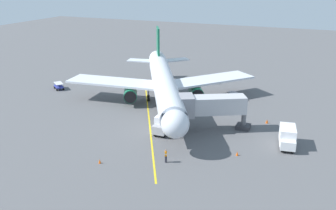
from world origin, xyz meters
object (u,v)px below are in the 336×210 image
object	(u,v)px
baggage_cart_portside	(59,86)
safety_cone_wing_port	(100,161)
jet_bridge	(207,106)
box_truck_starboard_side	(288,137)
airplane	(164,83)
ground_crew_wing_walker	(221,105)
baggage_cart_near_nose	(235,96)
safety_cone_wing_starboard	(237,154)
ground_crew_marshaller	(166,156)
box_truck_rear_apron	(164,123)
safety_cone_nose_left	(267,122)
safety_cone_nose_right	(267,122)

from	to	relation	value
baggage_cart_portside	safety_cone_wing_port	xyz separation A→B (m)	(-24.60, 22.85, -0.38)
jet_bridge	box_truck_starboard_side	world-z (taller)	jet_bridge
airplane	ground_crew_wing_walker	xyz separation A→B (m)	(-9.82, -1.91, -3.12)
baggage_cart_near_nose	safety_cone_wing_starboard	xyz separation A→B (m)	(-5.62, 21.70, -0.38)
ground_crew_marshaller	box_truck_rear_apron	xyz separation A→B (m)	(3.89, -8.36, 0.50)
safety_cone_nose_left	safety_cone_nose_right	size ratio (longest dim) A/B	1.00
baggage_cart_portside	box_truck_starboard_side	world-z (taller)	box_truck_starboard_side
airplane	ground_crew_marshaller	distance (m)	20.99
box_truck_rear_apron	baggage_cart_near_nose	bearing A→B (deg)	-107.58
jet_bridge	baggage_cart_near_nose	world-z (taller)	jet_bridge
safety_cone_nose_left	airplane	bearing A→B (deg)	-3.95
ground_crew_marshaller	baggage_cart_near_nose	bearing A→B (deg)	-94.24
ground_crew_marshaller	safety_cone_wing_starboard	bearing A→B (deg)	-145.58
baggage_cart_portside	safety_cone_wing_starboard	bearing A→B (deg)	160.23
jet_bridge	safety_cone_wing_port	world-z (taller)	jet_bridge
jet_bridge	ground_crew_marshaller	size ratio (longest dim) A/B	6.38
jet_bridge	safety_cone_nose_left	size ratio (longest dim) A/B	19.84
baggage_cart_near_nose	box_truck_starboard_side	xyz separation A→B (m)	(-11.08, 16.51, 0.73)
baggage_cart_portside	jet_bridge	bearing A→B (deg)	166.63
safety_cone_nose_left	safety_cone_nose_right	bearing A→B (deg)	-154.45
safety_cone_nose_left	safety_cone_wing_port	xyz separation A→B (m)	(16.59, 21.06, 0.00)
jet_bridge	safety_cone_nose_left	xyz separation A→B (m)	(-7.85, -6.14, -3.49)
jet_bridge	baggage_cart_portside	size ratio (longest dim) A/B	3.74
safety_cone_nose_right	jet_bridge	bearing A→B (deg)	37.92
ground_crew_marshaller	safety_cone_nose_right	distance (m)	20.02
box_truck_rear_apron	safety_cone_nose_left	bearing A→B (deg)	-144.86
baggage_cart_near_nose	safety_cone_nose_right	bearing A→B (deg)	128.61
safety_cone_nose_right	safety_cone_wing_starboard	size ratio (longest dim) A/B	1.00
ground_crew_wing_walker	baggage_cart_near_nose	xyz separation A→B (m)	(-0.81, -6.13, -0.23)
box_truck_rear_apron	jet_bridge	bearing A→B (deg)	-149.54
ground_crew_marshaller	baggage_cart_near_nose	size ratio (longest dim) A/B	0.58
jet_bridge	safety_cone_nose_left	world-z (taller)	jet_bridge
ground_crew_wing_walker	baggage_cart_portside	world-z (taller)	ground_crew_wing_walker
baggage_cart_near_nose	box_truck_rear_apron	xyz separation A→B (m)	(5.88, 18.56, 0.73)
airplane	ground_crew_wing_walker	bearing A→B (deg)	-168.98
ground_crew_wing_walker	safety_cone_nose_right	size ratio (longest dim) A/B	3.11
box_truck_starboard_side	safety_cone_wing_starboard	world-z (taller)	box_truck_starboard_side
safety_cone_nose_right	ground_crew_marshaller	bearing A→B (deg)	62.06
jet_bridge	safety_cone_wing_starboard	distance (m)	9.47
baggage_cart_near_nose	safety_cone_nose_left	size ratio (longest dim) A/B	5.32
box_truck_rear_apron	safety_cone_wing_starboard	xyz separation A→B (m)	(-11.51, 3.14, -1.11)
baggage_cart_near_nose	ground_crew_marshaller	bearing A→B (deg)	85.76
box_truck_starboard_side	safety_cone_wing_port	bearing A→B (deg)	34.18
safety_cone_nose_left	box_truck_starboard_side	bearing A→B (deg)	117.65
box_truck_rear_apron	safety_cone_nose_left	world-z (taller)	box_truck_rear_apron
airplane	baggage_cart_near_nose	world-z (taller)	airplane
safety_cone_nose_left	safety_cone_wing_starboard	xyz separation A→B (m)	(1.67, 12.42, 0.00)
box_truck_rear_apron	safety_cone_nose_right	xyz separation A→B (m)	(-13.26, -9.32, -1.11)
ground_crew_marshaller	safety_cone_wing_port	distance (m)	8.08
jet_bridge	ground_crew_wing_walker	xyz separation A→B (m)	(0.26, -9.29, -2.88)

